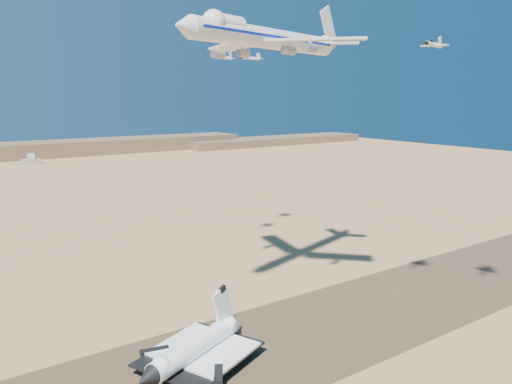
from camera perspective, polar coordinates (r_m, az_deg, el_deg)
ground at (r=146.91m, az=-3.56°, el=-18.79°), size 1200.00×1200.00×0.00m
runway at (r=146.90m, az=-3.56°, el=-18.78°), size 600.00×50.00×0.06m
ridgeline at (r=653.54m, az=-23.01°, el=4.28°), size 960.00×90.00×18.00m
shuttle at (r=142.30m, az=-7.06°, el=-17.49°), size 40.10×33.73×19.51m
carrier_747 at (r=169.00m, az=0.93°, el=17.22°), size 84.18×62.79×21.07m
crew_a at (r=142.16m, az=-4.90°, el=-19.43°), size 0.70×0.82×1.90m
crew_b at (r=143.42m, az=-2.97°, el=-19.19°), size 0.63×0.85×1.57m
crew_c at (r=144.54m, az=-2.15°, el=-18.86°), size 1.01×1.24×1.88m
chase_jet_a at (r=161.52m, az=19.62°, el=15.62°), size 14.18×8.25×3.61m
chase_jet_c at (r=219.30m, az=-3.70°, el=15.10°), size 13.80×8.62×3.60m
chase_jet_d at (r=243.30m, az=-0.64°, el=15.05°), size 14.68×8.26×3.69m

